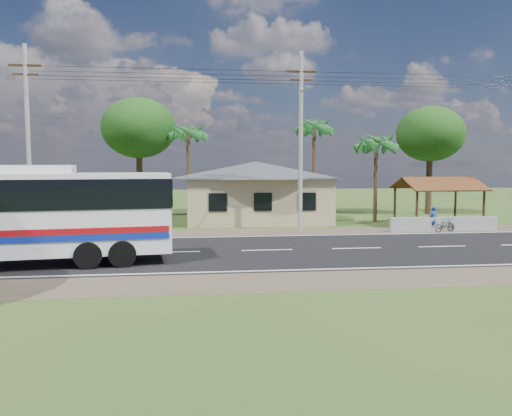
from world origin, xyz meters
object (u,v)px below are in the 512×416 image
(motorcycle, at_px, (445,225))
(waiting_shed, at_px, (438,186))
(coach_bus, at_px, (3,209))
(person, at_px, (433,219))

(motorcycle, bearing_deg, waiting_shed, -41.87)
(waiting_shed, xyz_separation_m, coach_bus, (-24.19, -11.09, -0.35))
(waiting_shed, relative_size, motorcycle, 3.14)
(motorcycle, height_order, person, person)
(coach_bus, bearing_deg, waiting_shed, 17.50)
(motorcycle, xyz_separation_m, person, (-0.55, 0.44, 0.37))
(coach_bus, height_order, motorcycle, coach_bus)
(coach_bus, relative_size, motorcycle, 8.23)
(waiting_shed, height_order, person, waiting_shed)
(motorcycle, relative_size, person, 1.03)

